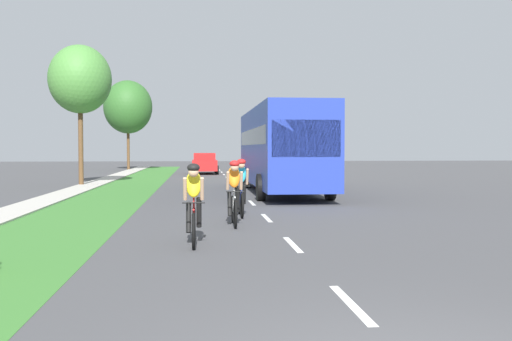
{
  "coord_description": "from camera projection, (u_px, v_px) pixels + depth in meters",
  "views": [
    {
      "loc": [
        -1.81,
        -4.26,
        1.86
      ],
      "look_at": [
        0.69,
        20.87,
        0.9
      ],
      "focal_mm": 40.76,
      "sensor_mm": 36.0,
      "label": 1
    }
  ],
  "objects": [
    {
      "name": "bus_blue",
      "position": [
        281.0,
        146.0,
        24.35
      ],
      "size": [
        2.78,
        11.6,
        3.48
      ],
      "color": "#23389E",
      "rests_on": "ground_plane"
    },
    {
      "name": "cyclist_lead",
      "position": [
        194.0,
        203.0,
        11.14
      ],
      "size": [
        0.42,
        1.72,
        1.58
      ],
      "color": "black",
      "rests_on": "ground_plane"
    },
    {
      "name": "street_tree_near",
      "position": [
        80.0,
        80.0,
        28.91
      ],
      "size": [
        3.1,
        3.1,
        7.01
      ],
      "color": "brown",
      "rests_on": "ground_plane"
    },
    {
      "name": "lane_markings_center",
      "position": [
        236.0,
        186.0,
        28.35
      ],
      "size": [
        0.12,
        53.49,
        0.01
      ],
      "color": "white",
      "rests_on": "ground_plane"
    },
    {
      "name": "sidewalk_concrete",
      "position": [
        66.0,
        194.0,
        23.67
      ],
      "size": [
        1.26,
        70.0,
        0.1
      ],
      "primitive_type": "cube",
      "color": "#B2ADA3",
      "rests_on": "ground_plane"
    },
    {
      "name": "sedan_red",
      "position": [
        204.0,
        163.0,
        42.38
      ],
      "size": [
        1.98,
        4.3,
        1.52
      ],
      "color": "red",
      "rests_on": "ground_plane"
    },
    {
      "name": "ground_plane",
      "position": [
        242.0,
        193.0,
        24.38
      ],
      "size": [
        120.0,
        120.0,
        0.0
      ],
      "primitive_type": "plane",
      "color": "#424244"
    },
    {
      "name": "street_tree_far",
      "position": [
        128.0,
        107.0,
        49.95
      ],
      "size": [
        4.15,
        4.15,
        7.7
      ],
      "color": "brown",
      "rests_on": "ground_plane"
    },
    {
      "name": "cyclist_trailing",
      "position": [
        234.0,
        192.0,
        13.91
      ],
      "size": [
        0.42,
        1.72,
        1.58
      ],
      "color": "black",
      "rests_on": "ground_plane"
    },
    {
      "name": "grass_verge",
      "position": [
        118.0,
        193.0,
        23.87
      ],
      "size": [
        2.9,
        70.0,
        0.01
      ],
      "primitive_type": "cube",
      "color": "#38722D",
      "rests_on": "ground_plane"
    },
    {
      "name": "cyclist_distant",
      "position": [
        241.0,
        187.0,
        15.85
      ],
      "size": [
        0.42,
        1.72,
        1.58
      ],
      "color": "black",
      "rests_on": "ground_plane"
    }
  ]
}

